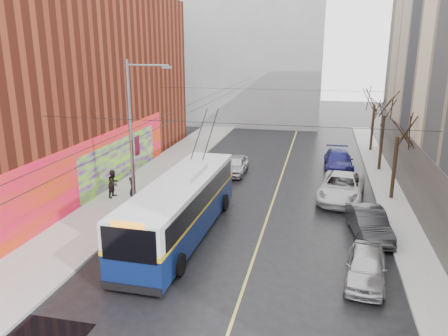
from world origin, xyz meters
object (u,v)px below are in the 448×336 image
at_px(streetlight_pole, 133,134).
at_px(following_car, 235,165).
at_px(trolleybus, 181,206).
at_px(parked_car_c, 342,187).
at_px(pedestrian_b, 114,183).
at_px(pedestrian_a, 132,189).
at_px(tree_near, 399,124).
at_px(parked_car_a, 366,267).
at_px(tree_far, 375,97).
at_px(parked_car_d, 338,161).
at_px(parked_car_b, 369,223).
at_px(tree_mid, 385,106).

height_order(streetlight_pole, following_car, streetlight_pole).
distance_m(trolleybus, parked_car_c, 11.44).
bearing_deg(pedestrian_b, trolleybus, -119.09).
bearing_deg(pedestrian_a, tree_near, -87.81).
distance_m(parked_car_a, pedestrian_a, 15.37).
relative_size(parked_car_a, pedestrian_b, 2.23).
xyz_separation_m(tree_far, parked_car_d, (-3.20, -7.39, -4.37)).
height_order(tree_near, pedestrian_b, tree_near).
height_order(tree_far, parked_car_d, tree_far).
bearing_deg(following_car, pedestrian_b, -131.17).
height_order(tree_near, trolleybus, tree_near).
height_order(parked_car_b, parked_car_d, parked_car_d).
bearing_deg(trolleybus, parked_car_a, -15.92).
height_order(following_car, pedestrian_a, pedestrian_a).
bearing_deg(following_car, parked_car_b, -47.36).
distance_m(trolleybus, following_car, 12.00).
xyz_separation_m(tree_far, following_car, (-11.12, -10.31, -4.43)).
xyz_separation_m(tree_near, parked_car_d, (-3.20, 6.61, -4.20)).
distance_m(parked_car_d, following_car, 8.44).
bearing_deg(parked_car_d, streetlight_pole, -135.16).
distance_m(parked_car_d, pedestrian_b, 17.88).
distance_m(tree_mid, trolleybus, 19.53).
bearing_deg(streetlight_pole, pedestrian_b, 139.67).
bearing_deg(pedestrian_a, parked_car_a, -128.99).
height_order(streetlight_pole, pedestrian_b, streetlight_pole).
distance_m(parked_car_b, parked_car_d, 12.97).
xyz_separation_m(tree_far, pedestrian_b, (-17.73, -17.80, -4.08)).
distance_m(trolleybus, parked_car_a, 9.57).
xyz_separation_m(pedestrian_a, pedestrian_b, (-1.47, 0.37, 0.13)).
relative_size(tree_mid, tree_far, 1.02).
xyz_separation_m(tree_near, following_car, (-11.12, 3.69, -4.26)).
bearing_deg(following_car, pedestrian_a, -122.94).
distance_m(tree_mid, parked_car_c, 9.35).
xyz_separation_m(following_car, pedestrian_a, (-5.14, -7.86, 0.22)).
xyz_separation_m(tree_mid, parked_car_a, (-2.54, -18.10, -4.56)).
bearing_deg(tree_far, trolleybus, -117.59).
xyz_separation_m(parked_car_a, following_car, (-8.57, 14.78, 0.02)).
bearing_deg(parked_car_d, trolleybus, -121.29).
distance_m(streetlight_pole, tree_far, 25.09).
height_order(parked_car_b, following_car, parked_car_b).
bearing_deg(tree_near, tree_mid, 90.00).
height_order(tree_near, tree_far, tree_far).
distance_m(tree_near, pedestrian_b, 18.55).
bearing_deg(parked_car_d, tree_mid, 5.13).
bearing_deg(pedestrian_a, tree_mid, -67.70).
relative_size(tree_mid, trolleybus, 0.53).
height_order(trolleybus, parked_car_d, trolleybus).
height_order(tree_far, parked_car_b, tree_far).
relative_size(streetlight_pole, following_car, 2.15).
distance_m(parked_car_a, parked_car_c, 10.54).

